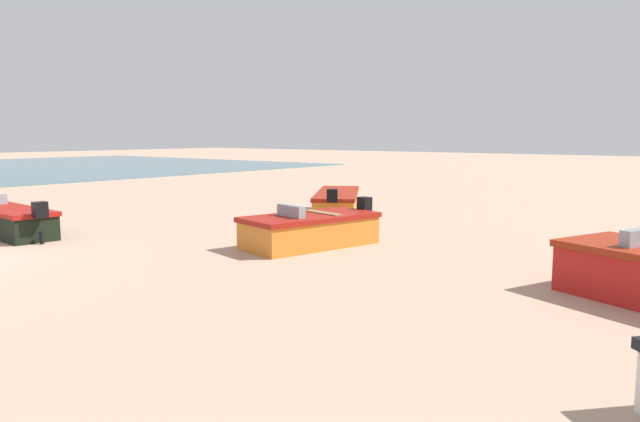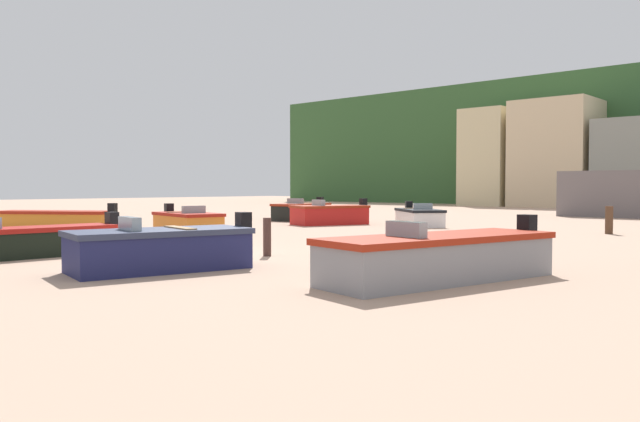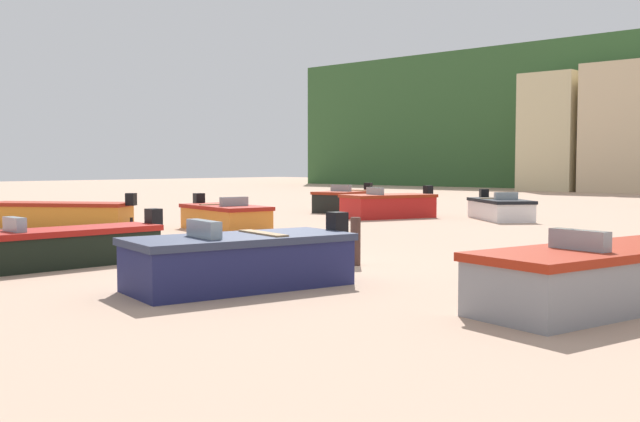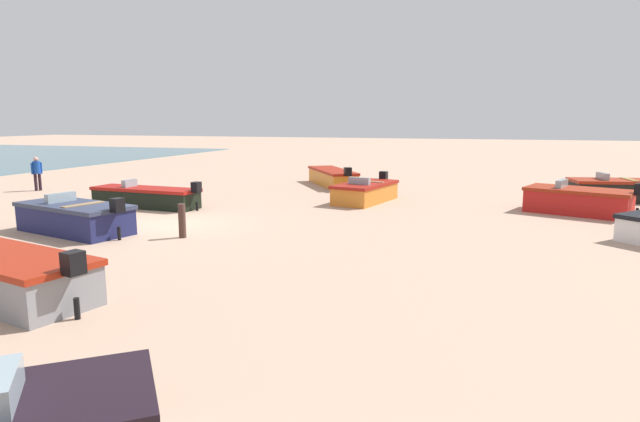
% 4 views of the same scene
% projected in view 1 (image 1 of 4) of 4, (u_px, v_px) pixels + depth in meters
% --- Properties ---
extents(boat_orange_0, '(4.69, 3.72, 1.14)m').
position_uv_depth(boat_orange_0, '(337.00, 204.00, 20.55)').
color(boat_orange_0, orange).
rests_on(boat_orange_0, ground).
extents(boat_orange_6, '(3.82, 2.30, 1.12)m').
position_uv_depth(boat_orange_6, '(310.00, 230.00, 14.94)').
color(boat_orange_6, orange).
rests_on(boat_orange_6, ground).
extents(boat_black_8, '(1.52, 4.72, 1.09)m').
position_uv_depth(boat_black_8, '(5.00, 220.00, 16.75)').
color(boat_black_8, black).
rests_on(boat_black_8, ground).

